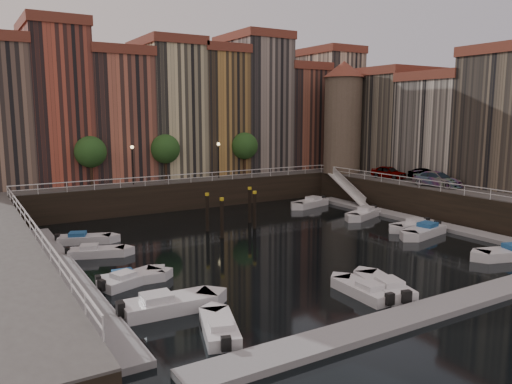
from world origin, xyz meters
TOP-DOWN VIEW (x-y plane):
  - ground at (0.00, 0.00)m, footprint 200.00×200.00m
  - quay_far at (0.00, 26.00)m, footprint 80.00×20.00m
  - quay_right at (28.00, -2.00)m, footprint 20.00×36.00m
  - dock_left at (-16.20, -1.00)m, footprint 2.00×28.00m
  - dock_right at (16.20, -1.00)m, footprint 2.00×28.00m
  - dock_near at (0.00, -17.00)m, footprint 30.00×2.00m
  - mountains at (1.72, 110.00)m, footprint 145.00×100.00m
  - far_terrace at (3.31, 23.50)m, footprint 48.70×10.30m
  - right_terrace at (26.50, 3.80)m, footprint 9.30×24.30m
  - corner_tower at (20.00, 14.50)m, footprint 5.20×5.20m
  - promenade_trees at (-1.33, 18.20)m, footprint 21.20×3.20m
  - street_lamps at (-1.00, 17.20)m, footprint 10.36×0.36m
  - railings at (0.00, 4.88)m, footprint 36.08×34.04m
  - gangway at (17.10, 10.00)m, footprint 2.78×8.32m
  - mooring_pilings at (-0.54, 5.21)m, footprint 5.43×4.39m
  - boat_left_0 at (-12.70, -9.62)m, footprint 5.26×2.15m
  - boat_left_1 at (-13.11, -4.36)m, footprint 4.32×2.83m
  - boat_left_2 at (-13.01, -4.14)m, footprint 4.17×1.73m
  - boat_left_3 at (-13.41, 3.04)m, footprint 4.28×2.76m
  - boat_left_4 at (-13.33, 7.42)m, footprint 4.40×2.96m
  - boat_right_0 at (12.32, -13.11)m, footprint 4.96×3.03m
  - boat_right_1 at (12.52, -5.21)m, footprint 5.15×2.77m
  - boat_right_2 at (13.41, -3.06)m, footprint 4.52×1.84m
  - boat_right_3 at (13.31, 3.12)m, footprint 4.95×3.27m
  - boat_right_4 at (12.37, 10.78)m, footprint 5.12×2.99m
  - boat_near_0 at (-11.55, -13.57)m, footprint 2.72×4.31m
  - boat_near_1 at (-2.03, -13.31)m, footprint 1.74×4.40m
  - boat_near_2 at (-0.62, -13.54)m, footprint 2.79×4.87m
  - car_a at (20.48, 6.90)m, footprint 2.20×4.32m
  - car_b at (21.96, 2.64)m, footprint 1.73×4.41m
  - car_c at (20.10, -0.18)m, footprint 2.87×5.39m

SIDE VIEW (x-z plane):
  - ground at x=0.00m, z-range 0.00..0.00m
  - dock_left at x=-16.20m, z-range 0.00..0.35m
  - dock_right at x=16.20m, z-range 0.00..0.35m
  - dock_near at x=0.00m, z-range 0.00..0.35m
  - boat_left_2 at x=-13.01m, z-range -0.15..0.79m
  - boat_left_3 at x=-13.41m, z-range -0.16..0.81m
  - boat_near_0 at x=-11.55m, z-range -0.16..0.81m
  - boat_left_1 at x=-13.11m, z-range -0.16..0.82m
  - boat_left_4 at x=-13.33m, z-range -0.16..0.83m
  - boat_near_1 at x=-2.03m, z-range -0.16..0.84m
  - boat_right_2 at x=13.41m, z-range -0.17..0.86m
  - boat_near_2 at x=-0.62m, z-range -0.18..0.91m
  - boat_right_0 at x=12.32m, z-range -0.18..0.93m
  - boat_right_3 at x=13.31m, z-range -0.18..0.94m
  - boat_right_4 at x=12.37m, z-range -0.19..0.96m
  - boat_right_1 at x=12.52m, z-range -0.19..0.97m
  - boat_left_0 at x=-12.70m, z-range -0.20..1.00m
  - quay_far at x=0.00m, z-range 0.00..3.00m
  - quay_right at x=28.00m, z-range 0.00..3.00m
  - mooring_pilings at x=-0.54m, z-range -0.24..3.54m
  - gangway at x=17.10m, z-range 0.05..3.78m
  - car_a at x=20.48m, z-range 3.00..4.41m
  - car_b at x=21.96m, z-range 3.00..4.43m
  - car_c at x=20.10m, z-range 3.00..4.49m
  - railings at x=0.00m, z-range 3.53..4.05m
  - street_lamps at x=-1.00m, z-range 3.81..7.99m
  - promenade_trees at x=-1.33m, z-range 3.98..9.18m
  - mountains at x=1.72m, z-range -1.08..16.92m
  - right_terrace at x=26.50m, z-range 2.56..16.56m
  - corner_tower at x=20.00m, z-range 3.29..17.09m
  - far_terrace at x=3.31m, z-range 2.20..19.70m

